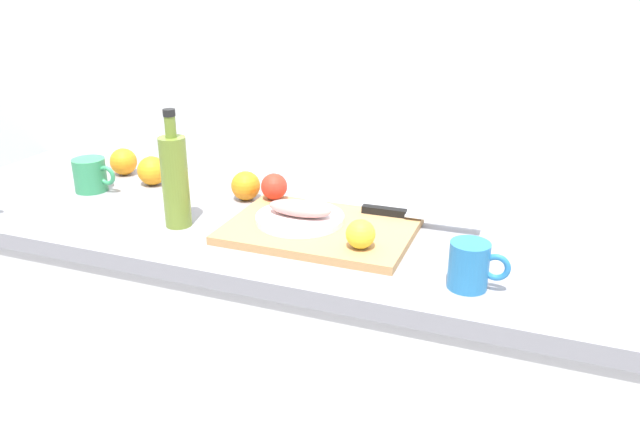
# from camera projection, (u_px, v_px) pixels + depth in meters

# --- Properties ---
(back_wall) EXTENTS (3.20, 0.05, 2.50)m
(back_wall) POSITION_uv_depth(u_px,v_px,m) (324.00, 61.00, 1.69)
(back_wall) COLOR silver
(back_wall) RESTS_ON ground_plane
(kitchen_counter) EXTENTS (2.00, 0.60, 0.90)m
(kitchen_counter) POSITION_uv_depth(u_px,v_px,m) (282.00, 373.00, 1.71)
(kitchen_counter) COLOR white
(kitchen_counter) RESTS_ON ground_plane
(cutting_board) EXTENTS (0.43, 0.31, 0.02)m
(cutting_board) POSITION_uv_depth(u_px,v_px,m) (320.00, 229.00, 1.47)
(cutting_board) COLOR tan
(cutting_board) RESTS_ON kitchen_counter
(white_plate) EXTENTS (0.21, 0.21, 0.01)m
(white_plate) POSITION_uv_depth(u_px,v_px,m) (300.00, 218.00, 1.49)
(white_plate) COLOR white
(white_plate) RESTS_ON cutting_board
(fish_fillet) EXTENTS (0.16, 0.07, 0.04)m
(fish_fillet) POSITION_uv_depth(u_px,v_px,m) (300.00, 208.00, 1.48)
(fish_fillet) COLOR tan
(fish_fillet) RESTS_ON white_plate
(chef_knife) EXTENTS (0.29, 0.04, 0.02)m
(chef_knife) POSITION_uv_depth(u_px,v_px,m) (405.00, 214.00, 1.51)
(chef_knife) COLOR silver
(chef_knife) RESTS_ON cutting_board
(lemon_0) EXTENTS (0.06, 0.06, 0.06)m
(lemon_0) POSITION_uv_depth(u_px,v_px,m) (361.00, 234.00, 1.34)
(lemon_0) COLOR yellow
(lemon_0) RESTS_ON cutting_board
(tomato_0) EXTENTS (0.07, 0.07, 0.07)m
(tomato_0) POSITION_uv_depth(u_px,v_px,m) (274.00, 187.00, 1.62)
(tomato_0) COLOR red
(tomato_0) RESTS_ON cutting_board
(olive_oil_bottle) EXTENTS (0.06, 0.06, 0.29)m
(olive_oil_bottle) POSITION_uv_depth(u_px,v_px,m) (175.00, 180.00, 1.48)
(olive_oil_bottle) COLOR olive
(olive_oil_bottle) RESTS_ON kitchen_counter
(coffee_mug_0) EXTENTS (0.12, 0.08, 0.10)m
(coffee_mug_0) POSITION_uv_depth(u_px,v_px,m) (470.00, 265.00, 1.21)
(coffee_mug_0) COLOR #2672B2
(coffee_mug_0) RESTS_ON kitchen_counter
(coffee_mug_2) EXTENTS (0.13, 0.09, 0.09)m
(coffee_mug_2) POSITION_uv_depth(u_px,v_px,m) (91.00, 175.00, 1.74)
(coffee_mug_2) COLOR #338C59
(coffee_mug_2) RESTS_ON kitchen_counter
(orange_0) EXTENTS (0.08, 0.08, 0.08)m
(orange_0) POSITION_uv_depth(u_px,v_px,m) (123.00, 162.00, 1.88)
(orange_0) COLOR orange
(orange_0) RESTS_ON kitchen_counter
(orange_1) EXTENTS (0.08, 0.08, 0.08)m
(orange_1) POSITION_uv_depth(u_px,v_px,m) (246.00, 186.00, 1.67)
(orange_1) COLOR orange
(orange_1) RESTS_ON kitchen_counter
(orange_2) EXTENTS (0.08, 0.08, 0.08)m
(orange_2) POSITION_uv_depth(u_px,v_px,m) (152.00, 171.00, 1.79)
(orange_2) COLOR orange
(orange_2) RESTS_ON kitchen_counter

